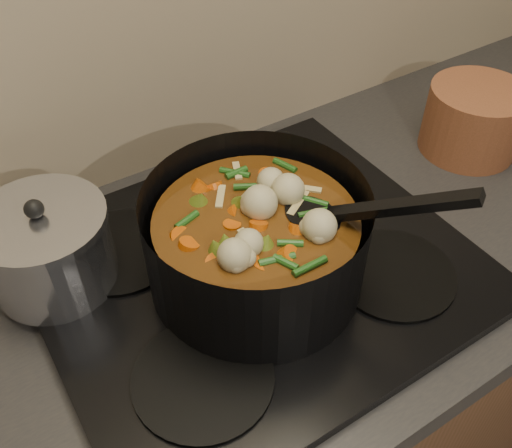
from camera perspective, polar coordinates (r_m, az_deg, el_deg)
counter at (r=1.25m, az=-0.09°, el=-18.75°), size 2.64×0.64×0.91m
stovetop at (r=0.86m, az=-0.12°, el=-4.33°), size 0.62×0.54×0.03m
stockpot at (r=0.79m, az=0.05°, el=-1.87°), size 0.39×0.40×0.23m
saucepan at (r=0.84m, az=-20.06°, el=-2.30°), size 0.18×0.18×0.15m
terracotta_crock at (r=1.15m, az=20.90°, el=9.70°), size 0.23×0.23×0.13m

